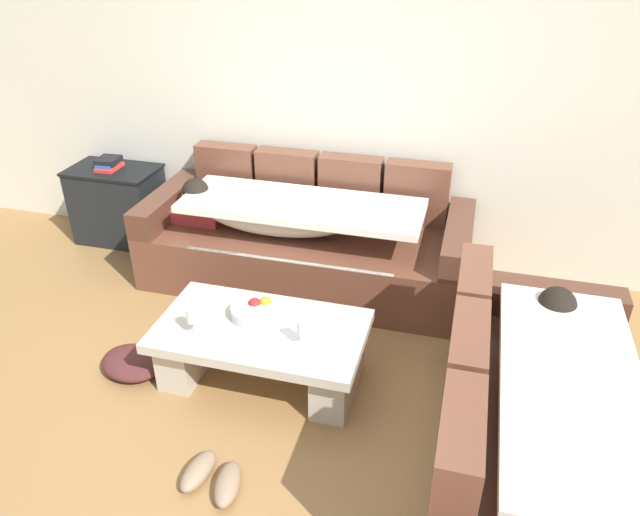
# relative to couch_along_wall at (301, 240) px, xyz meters

# --- Properties ---
(ground_plane) EXTENTS (14.00, 14.00, 0.00)m
(ground_plane) POSITION_rel_couch_along_wall_xyz_m (0.23, -1.62, -0.33)
(ground_plane) COLOR olive
(back_wall) EXTENTS (9.00, 0.10, 2.70)m
(back_wall) POSITION_rel_couch_along_wall_xyz_m (0.23, 0.53, 1.02)
(back_wall) COLOR beige
(back_wall) RESTS_ON ground_plane
(couch_along_wall) EXTENTS (2.36, 0.92, 0.88)m
(couch_along_wall) POSITION_rel_couch_along_wall_xyz_m (0.00, 0.00, 0.00)
(couch_along_wall) COLOR brown
(couch_along_wall) RESTS_ON ground_plane
(couch_near_window) EXTENTS (0.92, 1.97, 0.88)m
(couch_near_window) POSITION_rel_couch_along_wall_xyz_m (1.60, -1.55, 0.01)
(couch_near_window) COLOR brown
(couch_near_window) RESTS_ON ground_plane
(coffee_table) EXTENTS (1.20, 0.68, 0.38)m
(coffee_table) POSITION_rel_couch_along_wall_xyz_m (0.10, -1.15, -0.09)
(coffee_table) COLOR #BBB5A6
(coffee_table) RESTS_ON ground_plane
(fruit_bowl) EXTENTS (0.28, 0.28, 0.10)m
(fruit_bowl) POSITION_rel_couch_along_wall_xyz_m (0.04, -1.06, 0.09)
(fruit_bowl) COLOR silver
(fruit_bowl) RESTS_ON coffee_table
(wine_glass_near_left) EXTENTS (0.07, 0.07, 0.17)m
(wine_glass_near_left) POSITION_rel_couch_along_wall_xyz_m (-0.23, -1.31, 0.17)
(wine_glass_near_left) COLOR silver
(wine_glass_near_left) RESTS_ON coffee_table
(wine_glass_near_right) EXTENTS (0.07, 0.07, 0.17)m
(wine_glass_near_right) POSITION_rel_couch_along_wall_xyz_m (0.39, -1.25, 0.17)
(wine_glass_near_right) COLOR silver
(wine_glass_near_right) RESTS_ON coffee_table
(open_magazine) EXTENTS (0.29, 0.23, 0.01)m
(open_magazine) POSITION_rel_couch_along_wall_xyz_m (0.37, -1.15, 0.05)
(open_magazine) COLOR white
(open_magazine) RESTS_ON coffee_table
(side_cabinet) EXTENTS (0.72, 0.44, 0.64)m
(side_cabinet) POSITION_rel_couch_along_wall_xyz_m (-1.67, 0.23, -0.01)
(side_cabinet) COLOR black
(side_cabinet) RESTS_ON ground_plane
(book_stack_on_cabinet) EXTENTS (0.18, 0.23, 0.09)m
(book_stack_on_cabinet) POSITION_rel_couch_along_wall_xyz_m (-1.69, 0.23, 0.35)
(book_stack_on_cabinet) COLOR red
(book_stack_on_cabinet) RESTS_ON side_cabinet
(pair_of_shoes) EXTENTS (0.33, 0.32, 0.09)m
(pair_of_shoes) POSITION_rel_couch_along_wall_xyz_m (0.13, -1.95, -0.29)
(pair_of_shoes) COLOR #8C7259
(pair_of_shoes) RESTS_ON ground_plane
(crumpled_garment) EXTENTS (0.47, 0.42, 0.12)m
(crumpled_garment) POSITION_rel_couch_along_wall_xyz_m (-0.69, -1.30, -0.27)
(crumpled_garment) COLOR #4C2323
(crumpled_garment) RESTS_ON ground_plane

